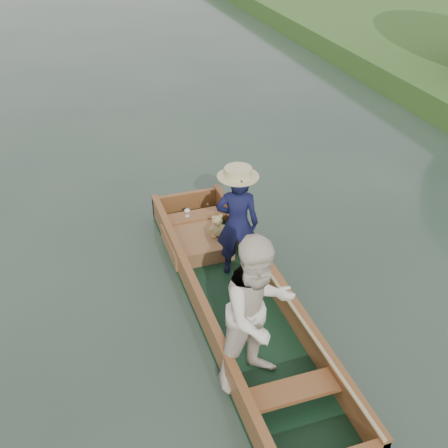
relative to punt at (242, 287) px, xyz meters
name	(u,v)px	position (x,y,z in m)	size (l,w,h in m)	color
ground	(239,312)	(0.07, 0.28, -0.62)	(120.00, 120.00, 0.00)	#283D30
punt	(242,287)	(0.00, 0.00, 0.00)	(1.28, 5.05, 1.87)	black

